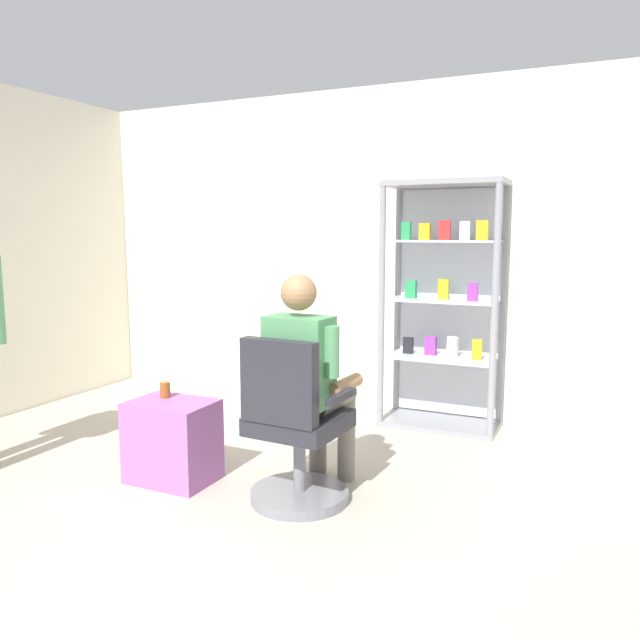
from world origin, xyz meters
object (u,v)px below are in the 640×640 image
object	(u,v)px
seated_shopkeeper	(309,374)
storage_crate	(173,441)
tea_glass	(165,390)
office_chair	(294,436)
display_cabinet_main	(444,304)

from	to	relation	value
seated_shopkeeper	storage_crate	world-z (taller)	seated_shopkeeper
seated_shopkeeper	tea_glass	size ratio (longest dim) A/B	13.20
office_chair	display_cabinet_main	bearing A→B (deg)	78.16
seated_shopkeeper	tea_glass	distance (m)	0.96
office_chair	seated_shopkeeper	bearing A→B (deg)	86.55
seated_shopkeeper	tea_glass	world-z (taller)	seated_shopkeeper
display_cabinet_main	tea_glass	xyz separation A→B (m)	(-1.31, -1.77, -0.42)
seated_shopkeeper	display_cabinet_main	bearing A→B (deg)	77.35
seated_shopkeeper	storage_crate	bearing A→B (deg)	-168.15
display_cabinet_main	seated_shopkeeper	xyz separation A→B (m)	(-0.37, -1.65, -0.25)
seated_shopkeeper	storage_crate	size ratio (longest dim) A/B	2.56
display_cabinet_main	storage_crate	world-z (taller)	display_cabinet_main
office_chair	tea_glass	world-z (taller)	office_chair
display_cabinet_main	tea_glass	distance (m)	2.24
tea_glass	storage_crate	bearing A→B (deg)	-33.08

